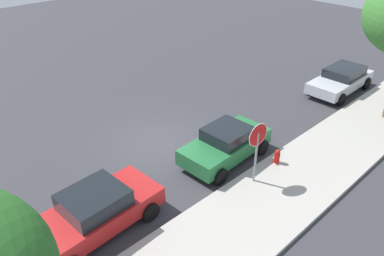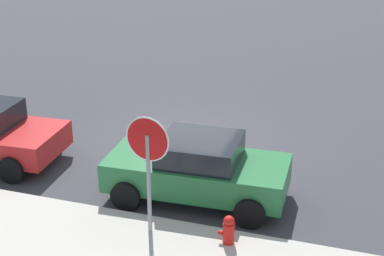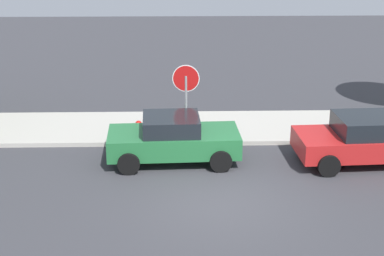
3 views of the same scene
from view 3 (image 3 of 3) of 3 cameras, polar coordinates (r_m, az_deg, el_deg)
The scene contains 6 objects.
ground_plane at distance 15.19m, azimuth 2.59°, elevation -7.21°, with size 60.00×60.00×0.00m, color #38383D.
sidewalk_curb at distance 20.23m, azimuth 1.55°, elevation 0.07°, with size 32.00×3.13×0.14m, color #B2ADA3.
stop_sign at distance 18.71m, azimuth -0.59°, elevation 3.85°, with size 0.87×0.10×2.52m.
parked_car_green at distance 17.37m, azimuth -1.84°, elevation -1.04°, with size 3.93×2.06×1.42m.
parked_car_red at distance 18.06m, azimuth 16.72°, elevation -1.06°, with size 4.34×2.21×1.44m.
fire_hydrant at distance 19.10m, azimuth -5.18°, elevation -0.29°, with size 0.30×0.22×0.72m.
Camera 3 is at (-1.01, -13.50, 6.89)m, focal length 55.00 mm.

